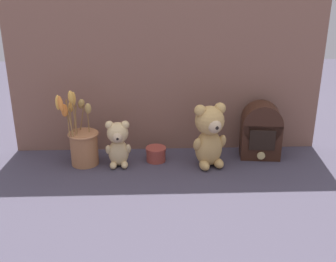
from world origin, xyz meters
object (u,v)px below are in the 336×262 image
Objects in this scene: decorative_tin_tall at (156,154)px; teddy_bear_large at (210,134)px; teddy_bear_medium at (118,143)px; vintage_radio at (261,131)px; flower_vase at (83,142)px.

teddy_bear_large is at bearing -13.96° from decorative_tin_tall.
teddy_bear_medium is 0.81× the size of vintage_radio.
vintage_radio is (0.59, 0.07, 0.02)m from teddy_bear_medium.
decorative_tin_tall is at bearing 166.04° from teddy_bear_large.
flower_vase is (-0.51, 0.04, -0.04)m from teddy_bear_large.
teddy_bear_medium is at bearing -164.29° from decorative_tin_tall.
vintage_radio is at bearing 19.50° from teddy_bear_large.
vintage_radio is 0.45m from decorative_tin_tall.
teddy_bear_large is at bearing -4.11° from flower_vase.
flower_vase reaches higher than teddy_bear_medium.
teddy_bear_medium is at bearing -10.23° from flower_vase.
teddy_bear_medium is at bearing -173.25° from vintage_radio.
flower_vase reaches higher than vintage_radio.
flower_vase reaches higher than teddy_bear_large.
flower_vase is (-0.14, 0.03, -0.01)m from teddy_bear_medium.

